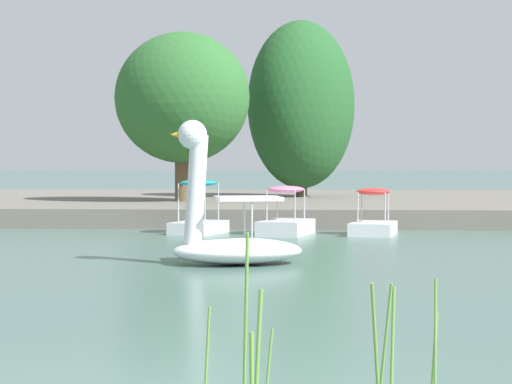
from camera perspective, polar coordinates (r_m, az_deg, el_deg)
shore_bank_far at (r=39.41m, az=1.35°, el=-0.74°), size 135.47×21.44×0.60m
swan_boat at (r=18.89m, az=-1.57°, el=-2.42°), size 2.83×2.02×2.84m
pedal_boat_red at (r=26.81m, az=6.98°, el=-1.76°), size 1.50×2.09×1.30m
pedal_boat_pink at (r=26.73m, az=1.79°, el=-1.64°), size 1.66×2.30×1.37m
pedal_boat_teal at (r=27.23m, az=-3.43°, el=-1.43°), size 1.63×2.13×1.53m
tree_willow_near_path at (r=39.87m, az=2.72°, el=5.20°), size 6.16×6.43×7.30m
tree_broadleaf_right at (r=35.23m, az=-4.43°, el=5.59°), size 6.62×6.44×6.18m
reed_clump_foreground at (r=6.77m, az=5.35°, el=-10.39°), size 2.47×0.95×1.52m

